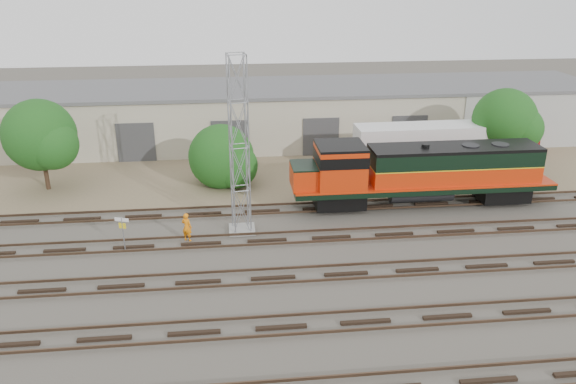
{
  "coord_description": "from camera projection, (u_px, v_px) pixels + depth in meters",
  "views": [
    {
      "loc": [
        -6.04,
        -29.24,
        15.6
      ],
      "look_at": [
        -2.43,
        4.0,
        2.2
      ],
      "focal_mm": 35.0,
      "sensor_mm": 36.0,
      "label": 1
    }
  ],
  "objects": [
    {
      "name": "locomotive",
      "position": [
        419.0,
        172.0,
        38.68
      ],
      "size": [
        18.22,
        3.2,
        4.38
      ],
      "color": "black",
      "rests_on": "tracks"
    },
    {
      "name": "dumpster_red",
      "position": [
        529.0,
        144.0,
        50.9
      ],
      "size": [
        1.89,
        1.84,
        1.4
      ],
      "primitive_type": "cube",
      "rotation": [
        0.0,
        0.0,
        -0.36
      ],
      "color": "maroon",
      "rests_on": "ground"
    },
    {
      "name": "ground",
      "position": [
        336.0,
        249.0,
        33.39
      ],
      "size": [
        140.0,
        140.0,
        0.0
      ],
      "primitive_type": "plane",
      "color": "#47423A",
      "rests_on": "ground"
    },
    {
      "name": "dumpster_blue",
      "position": [
        510.0,
        145.0,
        50.53
      ],
      "size": [
        1.84,
        1.76,
        1.5
      ],
      "primitive_type": "cube",
      "rotation": [
        0.0,
        0.0,
        0.18
      ],
      "color": "navy",
      "rests_on": "ground"
    },
    {
      "name": "warehouse",
      "position": [
        292.0,
        113.0,
        53.61
      ],
      "size": [
        58.4,
        10.4,
        5.3
      ],
      "color": "#B7B099",
      "rests_on": "ground"
    },
    {
      "name": "sign_post",
      "position": [
        123.0,
        227.0,
        32.76
      ],
      "size": [
        0.84,
        0.31,
        2.13
      ],
      "color": "gray",
      "rests_on": "ground"
    },
    {
      "name": "dirt_strip",
      "position": [
        303.0,
        167.0,
        47.23
      ],
      "size": [
        80.0,
        16.0,
        0.02
      ],
      "primitive_type": "cube",
      "color": "#726047",
      "rests_on": "ground"
    },
    {
      "name": "semi_trailer",
      "position": [
        442.0,
        143.0,
        44.74
      ],
      "size": [
        13.4,
        2.89,
        4.11
      ],
      "rotation": [
        0.0,
        0.0,
        0.02
      ],
      "color": "silver",
      "rests_on": "ground"
    },
    {
      "name": "tree_east",
      "position": [
        508.0,
        122.0,
        44.56
      ],
      "size": [
        5.31,
        5.06,
        6.83
      ],
      "color": "#382619",
      "rests_on": "ground"
    },
    {
      "name": "tree_west",
      "position": [
        43.0,
        137.0,
        40.81
      ],
      "size": [
        5.52,
        5.26,
        6.88
      ],
      "color": "#382619",
      "rests_on": "ground"
    },
    {
      "name": "worker",
      "position": [
        187.0,
        227.0,
        34.16
      ],
      "size": [
        0.79,
        0.71,
        1.82
      ],
      "primitive_type": "imported",
      "rotation": [
        0.0,
        0.0,
        2.62
      ],
      "color": "orange",
      "rests_on": "ground"
    },
    {
      "name": "tree_mid",
      "position": [
        225.0,
        159.0,
        42.63
      ],
      "size": [
        5.24,
        4.99,
        4.99
      ],
      "color": "#382619",
      "rests_on": "ground"
    },
    {
      "name": "signal_tower",
      "position": [
        239.0,
        150.0,
        33.73
      ],
      "size": [
        1.63,
        1.63,
        11.1
      ],
      "rotation": [
        0.0,
        0.0,
        0.16
      ],
      "color": "gray",
      "rests_on": "ground"
    },
    {
      "name": "tracks",
      "position": [
        346.0,
        274.0,
        30.59
      ],
      "size": [
        80.0,
        20.4,
        0.28
      ],
      "color": "black",
      "rests_on": "ground"
    }
  ]
}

